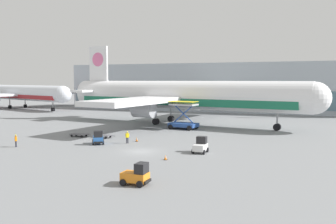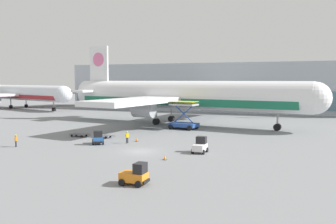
# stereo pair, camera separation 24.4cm
# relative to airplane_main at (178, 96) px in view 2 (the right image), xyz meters

# --- Properties ---
(ground_plane) EXTENTS (400.00, 400.00, 0.00)m
(ground_plane) POSITION_rel_airplane_main_xyz_m (5.92, -30.01, -5.84)
(ground_plane) COLOR slate
(terminal_building) EXTENTS (90.00, 18.20, 14.00)m
(terminal_building) POSITION_rel_airplane_main_xyz_m (-1.87, 38.54, 1.15)
(terminal_building) COLOR #9EA8B2
(terminal_building) RESTS_ON ground_plane
(airplane_main) EXTENTS (57.86, 48.65, 17.00)m
(airplane_main) POSITION_rel_airplane_main_xyz_m (0.00, 0.00, 0.00)
(airplane_main) COLOR white
(airplane_main) RESTS_ON ground_plane
(airplane_distant) EXTENTS (46.91, 40.15, 14.17)m
(airplane_distant) POSITION_rel_airplane_main_xyz_m (-61.47, 21.80, -0.97)
(airplane_distant) COLOR silver
(airplane_distant) RESTS_ON ground_plane
(scissor_lift_loader) EXTENTS (5.57, 4.01, 5.20)m
(scissor_lift_loader) POSITION_rel_airplane_main_xyz_m (3.75, -7.01, -3.84)
(scissor_lift_loader) COLOR #284C99
(scissor_lift_loader) RESTS_ON ground_plane
(baggage_tug_foreground) EXTENTS (2.58, 2.81, 2.00)m
(baggage_tug_foreground) POSITION_rel_airplane_main_xyz_m (-2.20, -27.25, -4.96)
(baggage_tug_foreground) COLOR #2D66B7
(baggage_tug_foreground) RESTS_ON ground_plane
(baggage_tug_mid) EXTENTS (2.47, 1.65, 2.00)m
(baggage_tug_mid) POSITION_rel_airplane_main_xyz_m (12.24, -43.97, -4.96)
(baggage_tug_mid) COLOR orange
(baggage_tug_mid) RESTS_ON ground_plane
(baggage_tug_far) EXTENTS (1.65, 2.46, 2.00)m
(baggage_tug_far) POSITION_rel_airplane_main_xyz_m (13.28, -27.79, -4.96)
(baggage_tug_far) COLOR silver
(baggage_tug_far) RESTS_ON ground_plane
(baggage_dolly_lead) EXTENTS (3.71, 1.54, 0.48)m
(baggage_dolly_lead) POSITION_rel_airplane_main_xyz_m (-8.96, -22.23, -5.45)
(baggage_dolly_lead) COLOR #56565B
(baggage_dolly_lead) RESTS_ON ground_plane
(baggage_dolly_second) EXTENTS (3.71, 1.54, 0.48)m
(baggage_dolly_second) POSITION_rel_airplane_main_xyz_m (-4.67, -21.94, -5.45)
(baggage_dolly_second) COLOR #56565B
(baggage_dolly_second) RESTS_ON ground_plane
(ground_crew_near) EXTENTS (0.41, 0.45, 1.75)m
(ground_crew_near) POSITION_rel_airplane_main_xyz_m (1.33, -25.00, -4.81)
(ground_crew_near) COLOR black
(ground_crew_near) RESTS_ON ground_plane
(ground_crew_far) EXTENTS (0.36, 0.51, 1.73)m
(ground_crew_far) POSITION_rel_airplane_main_xyz_m (-11.52, -33.34, -4.82)
(ground_crew_far) COLOR black
(ground_crew_far) RESTS_ON ground_plane
(traffic_cone_near) EXTENTS (0.40, 0.40, 0.57)m
(traffic_cone_near) POSITION_rel_airplane_main_xyz_m (10.74, -33.47, -5.56)
(traffic_cone_near) COLOR black
(traffic_cone_near) RESTS_ON ground_plane
(traffic_cone_far) EXTENTS (0.40, 0.40, 0.66)m
(traffic_cone_far) POSITION_rel_airplane_main_xyz_m (1.90, -23.08, -5.52)
(traffic_cone_far) COLOR black
(traffic_cone_far) RESTS_ON ground_plane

